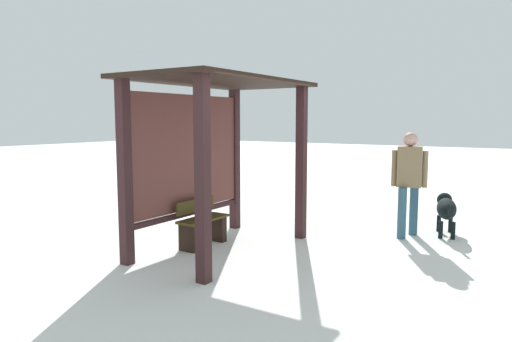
% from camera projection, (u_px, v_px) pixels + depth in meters
% --- Properties ---
extents(ground_plane, '(60.00, 60.00, 0.00)m').
position_uv_depth(ground_plane, '(223.00, 249.00, 7.00)').
color(ground_plane, white).
extents(bus_shelter, '(2.90, 1.71, 2.54)m').
position_uv_depth(bus_shelter, '(207.00, 132.00, 6.95)').
color(bus_shelter, '#351E20').
rests_on(bus_shelter, ground).
extents(bench_left_inside, '(0.90, 0.34, 0.73)m').
position_uv_depth(bench_left_inside, '(202.00, 225.00, 7.18)').
color(bench_left_inside, '#403416').
rests_on(bench_left_inside, ground).
extents(person_walking, '(0.53, 0.58, 1.75)m').
position_uv_depth(person_walking, '(409.00, 177.00, 7.66)').
color(person_walking, olive).
rests_on(person_walking, ground).
extents(dog, '(1.11, 0.50, 0.66)m').
position_uv_depth(dog, '(446.00, 208.00, 7.88)').
color(dog, black).
rests_on(dog, ground).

